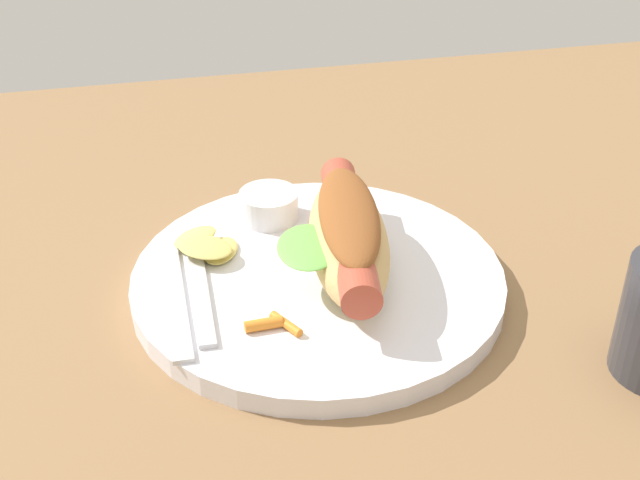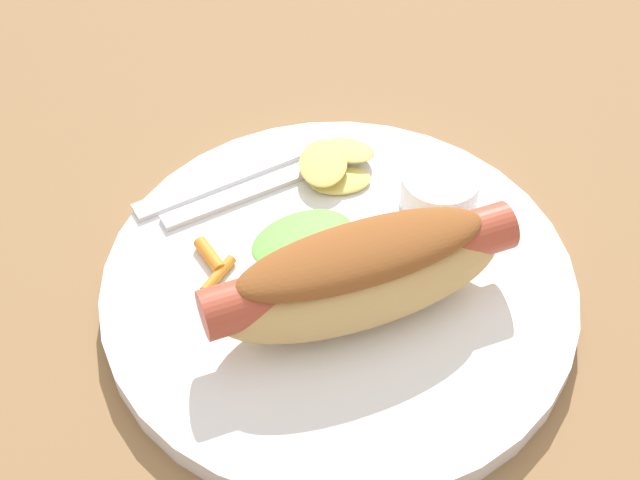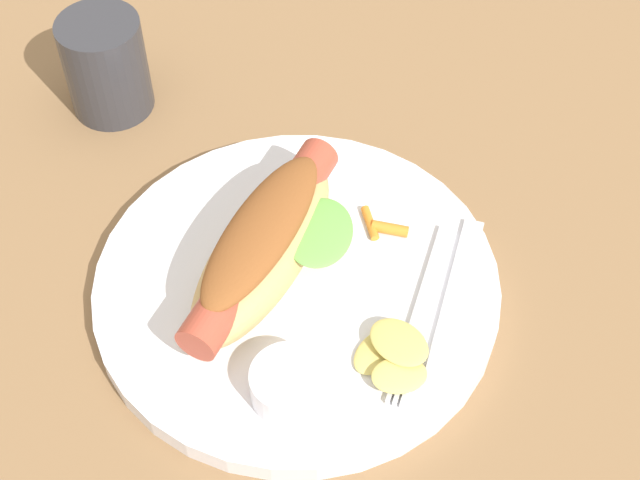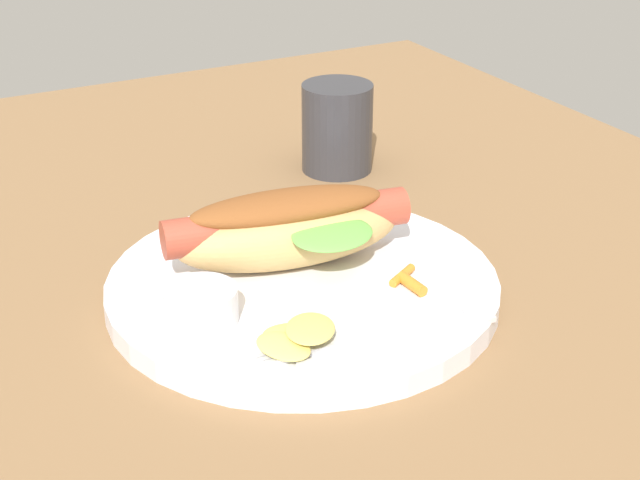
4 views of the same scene
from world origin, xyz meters
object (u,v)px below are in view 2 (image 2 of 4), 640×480
object	(u,v)px
knife	(236,174)
carrot_garnish	(212,261)
sauce_ramekin	(439,190)
hot_dog	(354,274)
chips_pile	(335,165)
plate	(338,288)
fork	(266,185)

from	to	relation	value
knife	carrot_garnish	world-z (taller)	carrot_garnish
carrot_garnish	sauce_ramekin	bearing A→B (deg)	-99.46
sauce_ramekin	knife	bearing A→B (deg)	49.72
hot_dog	chips_pile	bearing A→B (deg)	73.26
hot_dog	sauce_ramekin	size ratio (longest dim) A/B	3.74
plate	chips_pile	distance (cm)	9.01
knife	chips_pile	world-z (taller)	chips_pile
chips_pile	hot_dog	bearing A→B (deg)	154.65
knife	carrot_garnish	xyz separation A→B (cm)	(-6.02, 4.51, 0.19)
plate	fork	bearing A→B (deg)	0.99
plate	chips_pile	bearing A→B (deg)	-29.27
knife	chips_pile	distance (cm)	6.44
sauce_ramekin	fork	world-z (taller)	sauce_ramekin
plate	sauce_ramekin	bearing A→B (deg)	-75.47
hot_dog	knife	distance (cm)	13.20
knife	hot_dog	bearing A→B (deg)	-85.58
hot_dog	fork	xyz separation A→B (cm)	(11.03, -0.22, -2.81)
plate	knife	world-z (taller)	knife
fork	chips_pile	distance (cm)	4.65
sauce_ramekin	knife	distance (cm)	13.07
fork	carrot_garnish	xyz separation A→B (cm)	(-4.19, 5.75, 0.17)
carrot_garnish	fork	bearing A→B (deg)	-53.87
plate	fork	xyz separation A→B (cm)	(8.82, 0.15, 1.00)
knife	fork	bearing A→B (deg)	-55.95
plate	knife	bearing A→B (deg)	7.43
fork	carrot_garnish	size ratio (longest dim) A/B	4.32
hot_dog	chips_pile	xyz separation A→B (cm)	(9.96, -4.72, -2.29)
plate	fork	distance (cm)	8.88
plate	chips_pile	xyz separation A→B (cm)	(7.75, -4.34, 1.53)
sauce_ramekin	hot_dog	bearing A→B (deg)	116.37
fork	chips_pile	world-z (taller)	chips_pile
hot_dog	knife	bearing A→B (deg)	103.12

